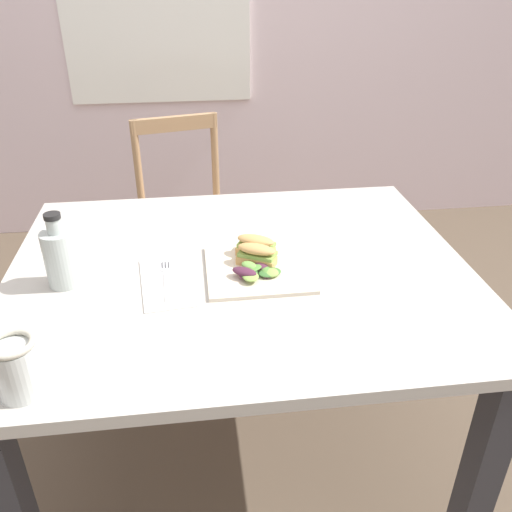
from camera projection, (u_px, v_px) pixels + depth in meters
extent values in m
plane|color=brown|center=(289.00, 485.00, 1.65)|extent=(9.16, 9.16, 0.00)
cube|color=#BCB7AD|center=(240.00, 271.00, 1.38)|extent=(1.19, 0.98, 0.03)
cube|color=#2D2D33|center=(479.00, 480.00, 1.26)|extent=(0.07, 0.07, 0.71)
cube|color=#2D2D33|center=(82.00, 311.00, 1.86)|extent=(0.07, 0.07, 0.71)
cube|color=#2D2D33|center=(369.00, 290.00, 1.98)|extent=(0.07, 0.07, 0.71)
cylinder|color=tan|center=(164.00, 300.00, 2.17)|extent=(0.03, 0.03, 0.43)
cylinder|color=tan|center=(242.00, 285.00, 2.27)|extent=(0.03, 0.03, 0.43)
cylinder|color=tan|center=(149.00, 262.00, 2.45)|extent=(0.03, 0.03, 0.43)
cylinder|color=tan|center=(219.00, 249.00, 2.55)|extent=(0.03, 0.03, 0.43)
cube|color=tan|center=(191.00, 227.00, 2.25)|extent=(0.48, 0.48, 0.02)
cylinder|color=tan|center=(138.00, 170.00, 2.24)|extent=(0.03, 0.03, 0.42)
cylinder|color=tan|center=(215.00, 160.00, 2.34)|extent=(0.03, 0.03, 0.42)
cube|color=tan|center=(174.00, 124.00, 2.20)|extent=(0.36, 0.11, 0.06)
cube|color=beige|center=(258.00, 269.00, 1.35)|extent=(0.26, 0.26, 0.01)
cube|color=tan|center=(257.00, 260.00, 1.36)|extent=(0.11, 0.08, 0.02)
cube|color=#84A84C|center=(257.00, 254.00, 1.35)|extent=(0.11, 0.09, 0.01)
ellipsoid|color=tan|center=(257.00, 249.00, 1.34)|extent=(0.11, 0.09, 0.02)
cube|color=tan|center=(256.00, 251.00, 1.40)|extent=(0.11, 0.08, 0.02)
cube|color=#84A84C|center=(256.00, 245.00, 1.40)|extent=(0.11, 0.09, 0.01)
ellipsoid|color=tan|center=(256.00, 240.00, 1.38)|extent=(0.11, 0.09, 0.02)
ellipsoid|color=#4C2338|center=(268.00, 274.00, 1.31)|extent=(0.04, 0.05, 0.01)
ellipsoid|color=#518438|center=(253.00, 269.00, 1.31)|extent=(0.06, 0.05, 0.01)
ellipsoid|color=#518438|center=(266.00, 270.00, 1.32)|extent=(0.03, 0.05, 0.01)
ellipsoid|color=#84A84C|center=(271.00, 273.00, 1.31)|extent=(0.06, 0.06, 0.01)
ellipsoid|color=#602D47|center=(244.00, 272.00, 1.31)|extent=(0.04, 0.07, 0.01)
ellipsoid|color=#3D7033|center=(270.00, 272.00, 1.31)|extent=(0.07, 0.06, 0.01)
ellipsoid|color=#4C2338|center=(244.00, 272.00, 1.29)|extent=(0.07, 0.06, 0.02)
ellipsoid|color=#84A84C|center=(251.00, 276.00, 1.28)|extent=(0.04, 0.05, 0.01)
ellipsoid|color=#3D7033|center=(249.00, 273.00, 1.30)|extent=(0.06, 0.07, 0.01)
ellipsoid|color=#84A84C|center=(248.00, 274.00, 1.29)|extent=(0.05, 0.03, 0.01)
ellipsoid|color=#4C2338|center=(262.00, 266.00, 1.33)|extent=(0.05, 0.05, 0.02)
ellipsoid|color=#6B9E47|center=(249.00, 265.00, 1.32)|extent=(0.05, 0.05, 0.01)
cube|color=white|center=(166.00, 282.00, 1.30)|extent=(0.15, 0.26, 0.00)
cube|color=silver|center=(167.00, 286.00, 1.28)|extent=(0.02, 0.14, 0.00)
cube|color=silver|center=(165.00, 267.00, 1.36)|extent=(0.03, 0.05, 0.00)
cube|color=#38383D|center=(168.00, 265.00, 1.36)|extent=(0.00, 0.03, 0.00)
cube|color=#38383D|center=(165.00, 265.00, 1.36)|extent=(0.00, 0.03, 0.00)
cube|color=#38383D|center=(162.00, 265.00, 1.36)|extent=(0.00, 0.03, 0.00)
cylinder|color=#472819|center=(62.00, 266.00, 1.27)|extent=(0.07, 0.07, 0.10)
cylinder|color=#B2BCB7|center=(61.00, 259.00, 1.26)|extent=(0.08, 0.08, 0.14)
cylinder|color=#B2BCB7|center=(54.00, 226.00, 1.22)|extent=(0.03, 0.03, 0.04)
cylinder|color=black|center=(52.00, 216.00, 1.21)|extent=(0.04, 0.04, 0.01)
cylinder|color=#995623|center=(19.00, 374.00, 0.95)|extent=(0.07, 0.07, 0.08)
cylinder|color=silver|center=(18.00, 370.00, 0.95)|extent=(0.08, 0.08, 0.10)
torus|color=#B7B29E|center=(10.00, 344.00, 0.92)|extent=(0.08, 0.08, 0.01)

